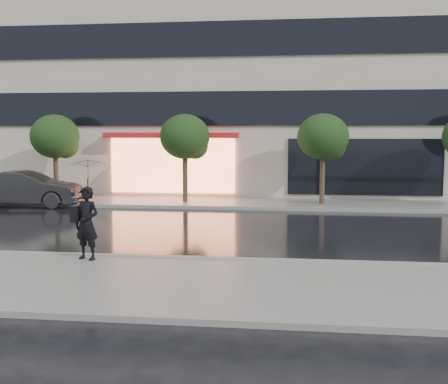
# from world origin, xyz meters

# --- Properties ---
(ground) EXTENTS (120.00, 120.00, 0.00)m
(ground) POSITION_xyz_m (0.00, 0.00, 0.00)
(ground) COLOR black
(ground) RESTS_ON ground
(sidewalk_near) EXTENTS (60.00, 4.50, 0.12)m
(sidewalk_near) POSITION_xyz_m (0.00, -3.25, 0.06)
(sidewalk_near) COLOR slate
(sidewalk_near) RESTS_ON ground
(sidewalk_far) EXTENTS (60.00, 3.50, 0.12)m
(sidewalk_far) POSITION_xyz_m (0.00, 10.25, 0.06)
(sidewalk_far) COLOR slate
(sidewalk_far) RESTS_ON ground
(curb_near) EXTENTS (60.00, 0.25, 0.14)m
(curb_near) POSITION_xyz_m (0.00, -1.00, 0.07)
(curb_near) COLOR gray
(curb_near) RESTS_ON ground
(curb_far) EXTENTS (60.00, 0.25, 0.14)m
(curb_far) POSITION_xyz_m (0.00, 8.50, 0.07)
(curb_far) COLOR gray
(curb_far) RESTS_ON ground
(office_building) EXTENTS (30.00, 12.76, 18.00)m
(office_building) POSITION_xyz_m (-0.00, 17.97, 9.00)
(office_building) COLOR #BEB7A1
(office_building) RESTS_ON ground
(tree_far_west) EXTENTS (2.20, 2.20, 3.99)m
(tree_far_west) POSITION_xyz_m (-8.94, 10.03, 2.92)
(tree_far_west) COLOR #33261C
(tree_far_west) RESTS_ON ground
(tree_mid_west) EXTENTS (2.20, 2.20, 3.99)m
(tree_mid_west) POSITION_xyz_m (-2.94, 10.03, 2.92)
(tree_mid_west) COLOR #33261C
(tree_mid_west) RESTS_ON ground
(tree_mid_east) EXTENTS (2.20, 2.20, 3.99)m
(tree_mid_east) POSITION_xyz_m (3.06, 10.03, 2.92)
(tree_mid_east) COLOR #33261C
(tree_mid_east) RESTS_ON ground
(parked_car) EXTENTS (4.83, 2.11, 1.54)m
(parked_car) POSITION_xyz_m (-9.60, 8.30, 0.77)
(parked_car) COLOR black
(parked_car) RESTS_ON ground
(pedestrian_with_umbrella) EXTENTS (1.18, 1.19, 2.46)m
(pedestrian_with_umbrella) POSITION_xyz_m (-3.13, -1.51, 1.70)
(pedestrian_with_umbrella) COLOR black
(pedestrian_with_umbrella) RESTS_ON sidewalk_near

